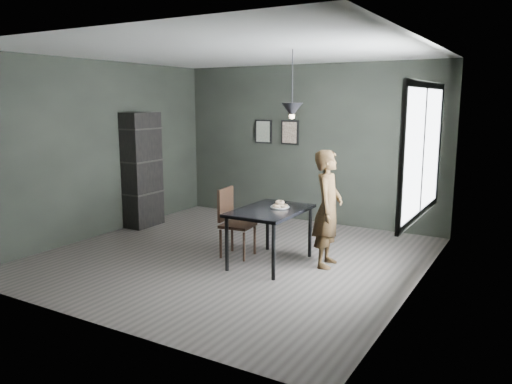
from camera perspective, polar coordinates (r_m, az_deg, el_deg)
The scene contains 13 objects.
ground at distance 7.11m, azimuth -2.66°, elevation -7.36°, with size 5.00×5.00×0.00m, color #342F2D.
back_wall at distance 9.00m, azimuth 5.97°, elevation 5.45°, with size 5.00×0.10×2.80m, color black.
ceiling at distance 6.80m, azimuth -2.87°, elevation 15.73°, with size 5.00×5.00×0.02m.
window_assembly at distance 6.03m, azimuth 18.52°, elevation 4.47°, with size 0.04×1.96×1.56m.
cafe_table at distance 6.63m, azimuth 1.65°, elevation -2.63°, with size 0.80×1.20×0.75m.
white_plate at distance 6.69m, azimuth 2.74°, elevation -1.79°, with size 0.23×0.23×0.01m, color white.
donut_pile at distance 6.68m, azimuth 2.75°, elevation -1.46°, with size 0.21×0.21×0.09m.
woman at distance 6.60m, azimuth 8.21°, elevation -1.90°, with size 0.56×0.37×1.55m, color black.
wood_chair at distance 7.02m, azimuth -2.74°, elevation -2.93°, with size 0.46×0.46×0.97m.
shelf_unit at distance 8.85m, azimuth -12.89°, elevation 2.47°, with size 0.37×0.66×1.97m, color black.
pendant_lamp at distance 6.44m, azimuth 4.13°, elevation 9.34°, with size 0.28×0.28×0.86m.
framed_print_left at distance 9.37m, azimuth 0.85°, elevation 6.92°, with size 0.34×0.04×0.44m.
framed_print_right at distance 9.11m, azimuth 3.89°, elevation 6.80°, with size 0.34×0.04×0.44m.
Camera 1 is at (3.69, -5.68, 2.16)m, focal length 35.00 mm.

